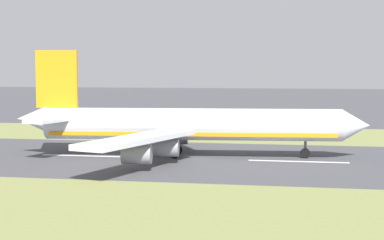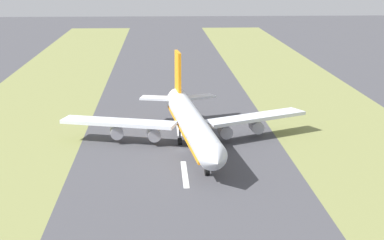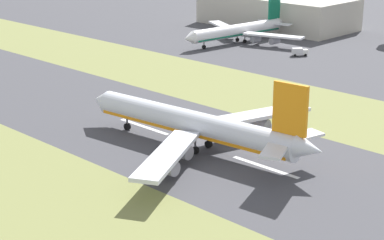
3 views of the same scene
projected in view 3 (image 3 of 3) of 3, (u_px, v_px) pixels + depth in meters
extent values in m
plane|color=#424247|center=(194.00, 143.00, 155.89)|extent=(800.00, 800.00, 0.00)
cube|color=olive|center=(34.00, 201.00, 125.14)|extent=(40.00, 600.00, 0.01)
cube|color=olive|center=(301.00, 105.00, 186.64)|extent=(40.00, 600.00, 0.01)
cube|color=silver|center=(265.00, 167.00, 141.46)|extent=(1.20, 18.00, 0.01)
cube|color=silver|center=(144.00, 127.00, 167.86)|extent=(1.20, 18.00, 0.01)
cylinder|color=silver|center=(192.00, 123.00, 150.95)|extent=(11.54, 56.32, 6.00)
cone|color=silver|center=(101.00, 101.00, 168.90)|extent=(6.35, 5.56, 5.88)
cone|color=silver|center=(310.00, 149.00, 132.45)|extent=(5.67, 6.48, 5.10)
cube|color=orange|center=(192.00, 130.00, 151.46)|extent=(11.01, 54.06, 0.70)
cube|color=silver|center=(167.00, 155.00, 133.93)|extent=(28.46, 18.79, 0.90)
cube|color=silver|center=(258.00, 115.00, 160.03)|extent=(29.52, 13.90, 0.90)
cylinder|color=#93939E|center=(181.00, 151.00, 142.93)|extent=(3.66, 5.09, 3.20)
cylinder|color=#93939E|center=(167.00, 167.00, 134.16)|extent=(3.66, 5.09, 3.20)
cylinder|color=#93939E|center=(228.00, 130.00, 156.35)|extent=(3.66, 5.09, 3.20)
cylinder|color=#93939E|center=(260.00, 124.00, 161.00)|extent=(3.66, 5.09, 3.20)
cube|color=orange|center=(290.00, 109.00, 132.99)|extent=(1.59, 8.04, 11.00)
cube|color=silver|center=(275.00, 150.00, 131.23)|extent=(10.93, 8.05, 0.60)
cube|color=silver|center=(301.00, 136.00, 139.43)|extent=(10.71, 6.43, 0.60)
cylinder|color=#59595E|center=(127.00, 121.00, 164.63)|extent=(0.50, 0.50, 3.20)
cylinder|color=black|center=(127.00, 126.00, 165.13)|extent=(1.07, 1.88, 1.80)
cylinder|color=#59595E|center=(195.00, 144.00, 148.40)|extent=(0.50, 0.50, 3.20)
cylinder|color=black|center=(195.00, 150.00, 148.90)|extent=(1.07, 1.88, 1.80)
cylinder|color=#59595E|center=(209.00, 138.00, 152.28)|extent=(0.50, 0.50, 3.20)
cylinder|color=black|center=(209.00, 144.00, 152.78)|extent=(1.07, 1.88, 1.80)
cube|color=#BCB7A8|center=(277.00, 11.00, 309.96)|extent=(36.00, 72.94, 14.69)
cylinder|color=white|center=(237.00, 30.00, 271.26)|extent=(48.95, 10.26, 5.21)
cone|color=white|center=(189.00, 38.00, 255.07)|extent=(4.85, 5.54, 5.11)
cone|color=white|center=(280.00, 22.00, 287.50)|extent=(5.65, 4.95, 4.43)
cube|color=#0F6647|center=(237.00, 34.00, 271.71)|extent=(46.99, 9.80, 0.61)
cube|color=white|center=(273.00, 36.00, 264.27)|extent=(11.97, 25.67, 0.78)
cube|color=white|center=(223.00, 26.00, 286.40)|extent=(16.43, 24.71, 0.78)
cylinder|color=#93939E|center=(256.00, 39.00, 268.60)|extent=(4.44, 3.20, 2.78)
cylinder|color=#93939E|center=(274.00, 41.00, 264.77)|extent=(4.44, 3.20, 2.78)
cylinder|color=#93939E|center=(230.00, 34.00, 279.98)|extent=(4.44, 3.20, 2.78)
cylinder|color=#93939E|center=(223.00, 30.00, 287.53)|extent=(4.44, 3.20, 2.78)
cube|color=#0F6647|center=(274.00, 8.00, 282.76)|extent=(6.99, 1.42, 9.56)
cube|color=white|center=(282.00, 24.00, 281.32)|extent=(5.55, 9.30, 0.52)
cube|color=white|center=(266.00, 21.00, 288.27)|extent=(7.03, 9.50, 0.52)
cylinder|color=#59595E|center=(204.00, 44.00, 260.97)|extent=(0.43, 0.43, 2.78)
cylinder|color=black|center=(204.00, 47.00, 261.40)|extent=(1.64, 0.94, 1.56)
cylinder|color=#59595E|center=(245.00, 38.00, 272.21)|extent=(0.43, 0.43, 2.78)
cylinder|color=black|center=(245.00, 41.00, 272.65)|extent=(1.64, 0.94, 1.56)
cylinder|color=#59595E|center=(237.00, 36.00, 275.50)|extent=(0.43, 0.43, 2.78)
cylinder|color=black|center=(237.00, 40.00, 275.94)|extent=(1.64, 0.94, 1.56)
cube|color=white|center=(305.00, 52.00, 248.71)|extent=(2.93, 2.97, 2.00)
cube|color=silver|center=(297.00, 51.00, 248.23)|extent=(4.50, 4.20, 2.60)
cylinder|color=black|center=(304.00, 54.00, 250.06)|extent=(1.00, 0.89, 1.00)
cylinder|color=black|center=(306.00, 55.00, 247.99)|extent=(1.00, 0.89, 1.00)
cylinder|color=black|center=(293.00, 54.00, 249.52)|extent=(1.00, 0.89, 1.00)
cylinder|color=black|center=(295.00, 55.00, 247.45)|extent=(1.00, 0.89, 1.00)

